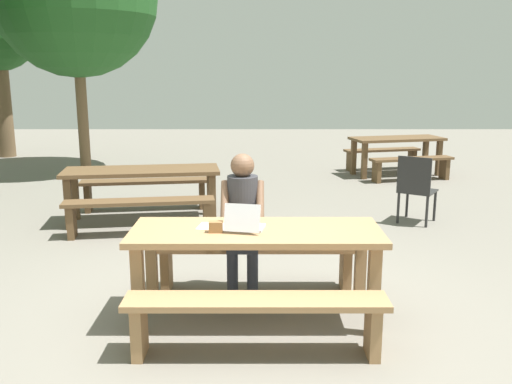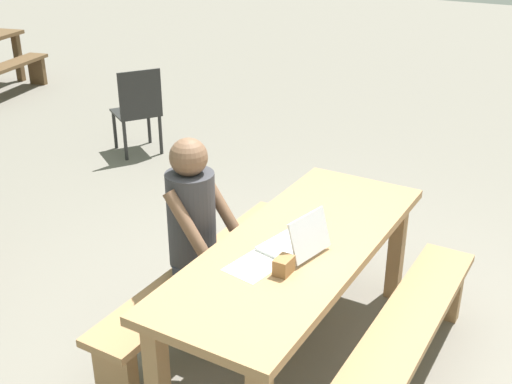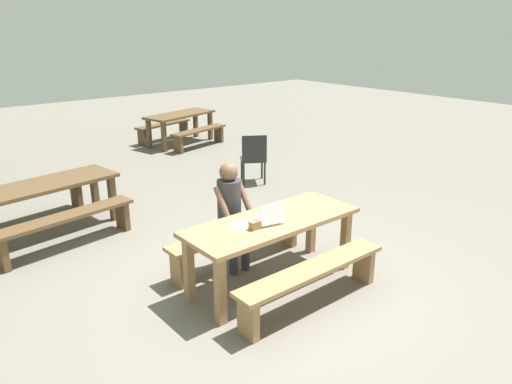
% 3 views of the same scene
% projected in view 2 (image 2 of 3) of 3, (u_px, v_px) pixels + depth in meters
% --- Properties ---
extents(ground_plane, '(30.00, 30.00, 0.00)m').
position_uv_depth(ground_plane, '(295.00, 356.00, 3.75)').
color(ground_plane, slate).
extents(picnic_table_front, '(2.00, 0.76, 0.77)m').
position_uv_depth(picnic_table_front, '(298.00, 261.00, 3.48)').
color(picnic_table_front, '#9E754C').
rests_on(picnic_table_front, ground).
extents(bench_near, '(1.86, 0.30, 0.44)m').
position_uv_depth(bench_near, '(401.00, 343.00, 3.33)').
color(bench_near, '#9E754C').
rests_on(bench_near, ground).
extents(bench_far, '(1.86, 0.30, 0.44)m').
position_uv_depth(bench_far, '(206.00, 279.00, 3.89)').
color(bench_far, '#9E754C').
rests_on(bench_far, ground).
extents(laptop, '(0.33, 0.34, 0.23)m').
position_uv_depth(laptop, '(296.00, 242.00, 3.32)').
color(laptop, silver).
rests_on(laptop, picnic_table_front).
extents(small_pouch, '(0.11, 0.07, 0.09)m').
position_uv_depth(small_pouch, '(284.00, 266.00, 3.13)').
color(small_pouch, olive).
rests_on(small_pouch, picnic_table_front).
extents(paper_sheet, '(0.33, 0.26, 0.00)m').
position_uv_depth(paper_sheet, '(256.00, 265.00, 3.21)').
color(paper_sheet, white).
rests_on(paper_sheet, picnic_table_front).
extents(person_seated, '(0.39, 0.40, 1.28)m').
position_uv_depth(person_seated, '(197.00, 229.00, 3.61)').
color(person_seated, '#333847').
rests_on(person_seated, ground).
extents(plastic_chair, '(0.61, 0.61, 0.92)m').
position_uv_depth(plastic_chair, '(138.00, 109.00, 6.54)').
color(plastic_chair, '#262626').
rests_on(plastic_chair, ground).
extents(bench_rear_south, '(1.61, 0.66, 0.43)m').
position_uv_depth(bench_rear_south, '(6.00, 74.00, 8.54)').
color(bench_rear_south, brown).
rests_on(bench_rear_south, ground).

